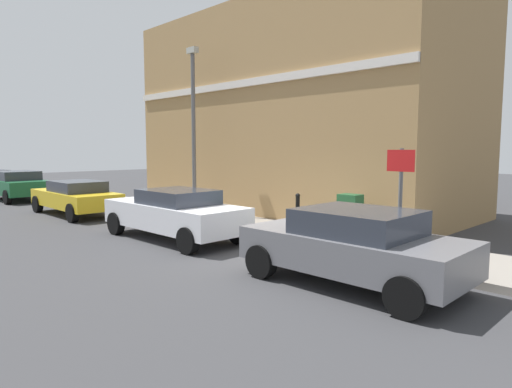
% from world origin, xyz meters
% --- Properties ---
extents(ground, '(80.00, 80.00, 0.00)m').
position_xyz_m(ground, '(0.00, 0.00, 0.00)').
color(ground, '#38383A').
extents(sidewalk, '(2.41, 30.00, 0.15)m').
position_xyz_m(sidewalk, '(1.99, 6.00, 0.07)').
color(sidewalk, gray).
rests_on(sidewalk, ground).
extents(corner_building, '(6.31, 12.51, 7.49)m').
position_xyz_m(corner_building, '(6.30, 4.25, 3.75)').
color(corner_building, '#9E7A4C').
rests_on(corner_building, ground).
extents(car_grey, '(2.01, 4.01, 1.37)m').
position_xyz_m(car_grey, '(-0.50, -2.66, 0.73)').
color(car_grey, slate).
rests_on(car_grey, ground).
extents(car_white, '(1.88, 4.51, 1.36)m').
position_xyz_m(car_white, '(-0.47, 3.00, 0.72)').
color(car_white, silver).
rests_on(car_white, ground).
extents(car_yellow, '(1.83, 4.42, 1.27)m').
position_xyz_m(car_yellow, '(-0.54, 9.25, 0.68)').
color(car_yellow, gold).
rests_on(car_yellow, ground).
extents(car_green, '(1.99, 4.04, 1.39)m').
position_xyz_m(car_green, '(-0.55, 15.90, 0.74)').
color(car_green, '#195933').
rests_on(car_green, ground).
extents(utility_cabinet, '(0.46, 0.61, 1.15)m').
position_xyz_m(utility_cabinet, '(2.24, -0.76, 0.68)').
color(utility_cabinet, '#1E4C28').
rests_on(utility_cabinet, sidewalk).
extents(bollard_near_cabinet, '(0.14, 0.14, 1.04)m').
position_xyz_m(bollard_near_cabinet, '(2.34, 1.04, 0.70)').
color(bollard_near_cabinet, black).
rests_on(bollard_near_cabinet, sidewalk).
extents(bollard_far_kerb, '(0.14, 0.14, 1.04)m').
position_xyz_m(bollard_far_kerb, '(1.04, 2.94, 0.70)').
color(bollard_far_kerb, black).
rests_on(bollard_far_kerb, sidewalk).
extents(street_sign, '(0.08, 0.60, 2.30)m').
position_xyz_m(street_sign, '(1.17, -2.65, 1.66)').
color(street_sign, '#59595B').
rests_on(street_sign, sidewalk).
extents(lamppost, '(0.20, 0.44, 5.72)m').
position_xyz_m(lamppost, '(2.14, 5.59, 3.30)').
color(lamppost, '#59595B').
rests_on(lamppost, sidewalk).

